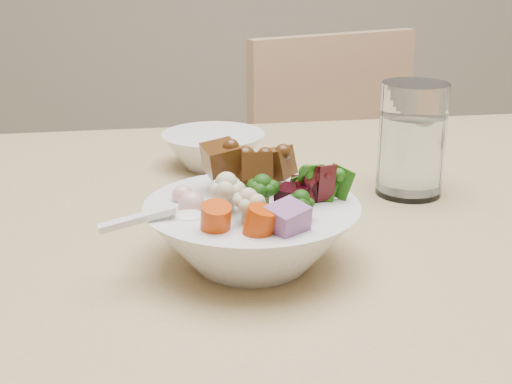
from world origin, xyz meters
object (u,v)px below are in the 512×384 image
at_px(food_bowl, 253,229).
at_px(water_glass, 411,144).
at_px(chair_far, 359,223).
at_px(side_bowl, 214,150).
at_px(dining_table, 463,298).

distance_m(food_bowl, water_glass, 0.26).
bearing_deg(chair_far, water_glass, -121.93).
bearing_deg(chair_far, side_bowl, -145.65).
height_order(dining_table, side_bowl, side_bowl).
bearing_deg(water_glass, chair_far, 83.93).
xyz_separation_m(chair_far, water_glass, (-0.07, -0.63, 0.35)).
bearing_deg(water_glass, side_bowl, 153.50).
distance_m(chair_far, water_glass, 0.72).
relative_size(dining_table, water_glass, 13.73).
bearing_deg(chair_far, food_bowl, -133.22).
distance_m(dining_table, side_bowl, 0.36).
bearing_deg(food_bowl, chair_far, 72.64).
bearing_deg(side_bowl, water_glass, -26.50).
xyz_separation_m(dining_table, food_bowl, (-0.23, -0.07, 0.11)).
relative_size(water_glass, side_bowl, 0.97).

